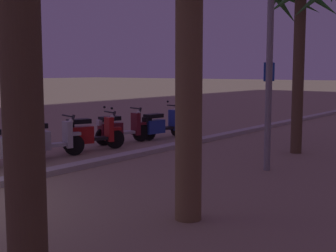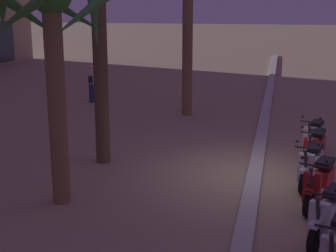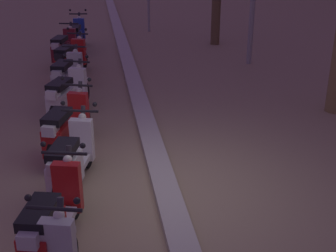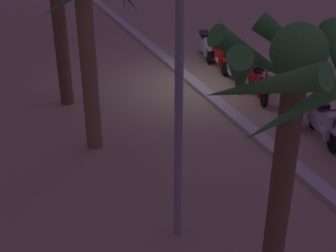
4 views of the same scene
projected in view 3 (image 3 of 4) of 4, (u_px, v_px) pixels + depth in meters
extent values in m
plane|color=#9E896B|center=(167.00, 191.00, 6.73)|extent=(200.00, 200.00, 0.00)
cube|color=#BCB7AD|center=(165.00, 188.00, 6.71)|extent=(60.00, 0.36, 0.12)
cylinder|color=black|center=(81.00, 37.00, 15.01)|extent=(0.53, 0.17, 0.52)
cylinder|color=black|center=(75.00, 46.00, 13.85)|extent=(0.53, 0.17, 0.52)
cube|color=black|center=(78.00, 39.00, 14.45)|extent=(0.63, 0.35, 0.08)
cube|color=#233D9E|center=(76.00, 39.00, 13.99)|extent=(0.72, 0.40, 0.42)
cube|color=black|center=(75.00, 28.00, 13.84)|extent=(0.63, 0.37, 0.12)
cube|color=#233D9E|center=(79.00, 29.00, 14.73)|extent=(0.18, 0.35, 0.66)
cube|color=#233D9E|center=(80.00, 28.00, 14.89)|extent=(0.34, 0.20, 0.08)
cylinder|color=#333338|center=(79.00, 24.00, 14.74)|extent=(0.29, 0.11, 0.69)
cylinder|color=black|center=(78.00, 14.00, 14.54)|extent=(0.11, 0.56, 0.04)
sphere|color=white|center=(79.00, 18.00, 14.69)|extent=(0.12, 0.12, 0.12)
cube|color=black|center=(73.00, 34.00, 13.62)|extent=(0.26, 0.23, 0.16)
sphere|color=black|center=(70.00, 10.00, 14.47)|extent=(0.07, 0.07, 0.07)
sphere|color=black|center=(86.00, 10.00, 14.48)|extent=(0.07, 0.07, 0.07)
cylinder|color=black|center=(73.00, 49.00, 13.55)|extent=(0.53, 0.23, 0.52)
cylinder|color=black|center=(59.00, 60.00, 12.39)|extent=(0.53, 0.23, 0.52)
cube|color=silver|center=(66.00, 51.00, 12.99)|extent=(0.65, 0.43, 0.08)
cube|color=maroon|center=(61.00, 52.00, 12.52)|extent=(0.74, 0.49, 0.43)
cube|color=black|center=(59.00, 39.00, 12.37)|extent=(0.66, 0.45, 0.12)
cube|color=maroon|center=(70.00, 40.00, 13.27)|extent=(0.22, 0.36, 0.66)
cube|color=maroon|center=(72.00, 39.00, 13.43)|extent=(0.35, 0.24, 0.08)
cylinder|color=#333338|center=(71.00, 34.00, 13.28)|extent=(0.29, 0.14, 0.69)
cylinder|color=black|center=(69.00, 24.00, 13.08)|extent=(0.19, 0.55, 0.04)
sphere|color=white|center=(70.00, 28.00, 13.23)|extent=(0.12, 0.12, 0.12)
cube|color=silver|center=(56.00, 46.00, 12.15)|extent=(0.28, 0.26, 0.16)
cylinder|color=black|center=(82.00, 61.00, 12.31)|extent=(0.52, 0.28, 0.52)
cylinder|color=black|center=(63.00, 74.00, 11.20)|extent=(0.52, 0.28, 0.52)
cube|color=black|center=(74.00, 64.00, 11.78)|extent=(0.66, 0.47, 0.08)
cube|color=red|center=(66.00, 64.00, 11.32)|extent=(0.75, 0.54, 0.46)
cube|color=black|center=(65.00, 50.00, 11.16)|extent=(0.67, 0.49, 0.12)
cube|color=red|center=(79.00, 52.00, 12.04)|extent=(0.25, 0.37, 0.66)
cube|color=red|center=(81.00, 50.00, 12.20)|extent=(0.36, 0.26, 0.08)
cylinder|color=#333338|center=(80.00, 45.00, 12.05)|extent=(0.29, 0.17, 0.69)
cylinder|color=black|center=(77.00, 34.00, 11.85)|extent=(0.24, 0.54, 0.04)
sphere|color=white|center=(79.00, 38.00, 12.00)|extent=(0.12, 0.12, 0.12)
cube|color=black|center=(60.00, 57.00, 10.94)|extent=(0.30, 0.27, 0.16)
sphere|color=black|center=(68.00, 29.00, 11.83)|extent=(0.07, 0.07, 0.07)
sphere|color=black|center=(86.00, 29.00, 11.74)|extent=(0.07, 0.07, 0.07)
cylinder|color=black|center=(79.00, 76.00, 11.03)|extent=(0.53, 0.24, 0.52)
cylinder|color=black|center=(61.00, 93.00, 9.90)|extent=(0.53, 0.24, 0.52)
cube|color=silver|center=(71.00, 81.00, 10.49)|extent=(0.65, 0.44, 0.08)
cube|color=silver|center=(64.00, 82.00, 10.03)|extent=(0.74, 0.50, 0.46)
cube|color=black|center=(62.00, 65.00, 9.86)|extent=(0.66, 0.46, 0.12)
cube|color=silver|center=(75.00, 67.00, 10.75)|extent=(0.23, 0.37, 0.66)
cube|color=silver|center=(78.00, 64.00, 10.91)|extent=(0.35, 0.24, 0.08)
cylinder|color=#333338|center=(76.00, 59.00, 10.76)|extent=(0.29, 0.15, 0.69)
cylinder|color=black|center=(74.00, 47.00, 10.57)|extent=(0.19, 0.55, 0.04)
sphere|color=white|center=(75.00, 52.00, 10.71)|extent=(0.12, 0.12, 0.12)
cube|color=silver|center=(58.00, 74.00, 9.65)|extent=(0.29, 0.26, 0.16)
cylinder|color=black|center=(83.00, 94.00, 9.85)|extent=(0.52, 0.29, 0.52)
cylinder|color=black|center=(57.00, 115.00, 8.76)|extent=(0.52, 0.29, 0.52)
cube|color=white|center=(72.00, 100.00, 9.33)|extent=(0.66, 0.49, 0.08)
cube|color=white|center=(62.00, 102.00, 8.89)|extent=(0.75, 0.55, 0.45)
cube|color=black|center=(59.00, 84.00, 8.73)|extent=(0.67, 0.50, 0.12)
cube|color=white|center=(78.00, 84.00, 9.58)|extent=(0.26, 0.37, 0.66)
cube|color=white|center=(82.00, 81.00, 9.74)|extent=(0.36, 0.27, 0.08)
cylinder|color=#333338|center=(79.00, 76.00, 9.59)|extent=(0.29, 0.17, 0.69)
cylinder|color=black|center=(76.00, 61.00, 9.39)|extent=(0.25, 0.53, 0.04)
sphere|color=white|center=(79.00, 67.00, 9.54)|extent=(0.12, 0.12, 0.12)
cube|color=white|center=(53.00, 94.00, 8.51)|extent=(0.30, 0.28, 0.16)
sphere|color=black|center=(65.00, 55.00, 9.38)|extent=(0.07, 0.07, 0.07)
sphere|color=black|center=(87.00, 57.00, 9.28)|extent=(0.07, 0.07, 0.07)
cylinder|color=black|center=(83.00, 122.00, 8.45)|extent=(0.52, 0.26, 0.52)
cylinder|color=black|center=(55.00, 154.00, 7.24)|extent=(0.52, 0.26, 0.52)
cube|color=silver|center=(71.00, 132.00, 7.87)|extent=(0.66, 0.46, 0.08)
cube|color=red|center=(60.00, 138.00, 7.37)|extent=(0.75, 0.52, 0.46)
cube|color=black|center=(57.00, 116.00, 7.20)|extent=(0.66, 0.47, 0.12)
cube|color=red|center=(79.00, 111.00, 8.17)|extent=(0.24, 0.37, 0.66)
cube|color=red|center=(82.00, 107.00, 8.34)|extent=(0.35, 0.25, 0.08)
cylinder|color=#333338|center=(80.00, 101.00, 8.19)|extent=(0.29, 0.16, 0.69)
cylinder|color=black|center=(77.00, 85.00, 7.99)|extent=(0.21, 0.54, 0.04)
sphere|color=white|center=(79.00, 91.00, 8.13)|extent=(0.12, 0.12, 0.12)
cube|color=silver|center=(50.00, 130.00, 6.99)|extent=(0.29, 0.27, 0.16)
sphere|color=black|center=(62.00, 78.00, 7.96)|extent=(0.07, 0.07, 0.07)
sphere|color=black|center=(89.00, 79.00, 7.89)|extent=(0.07, 0.07, 0.07)
cylinder|color=black|center=(86.00, 152.00, 7.33)|extent=(0.53, 0.23, 0.52)
cylinder|color=black|center=(62.00, 193.00, 6.18)|extent=(0.53, 0.23, 0.52)
cube|color=silver|center=(76.00, 165.00, 6.78)|extent=(0.65, 0.43, 0.08)
cube|color=white|center=(65.00, 173.00, 6.31)|extent=(0.74, 0.48, 0.45)
cube|color=black|center=(63.00, 150.00, 6.15)|extent=(0.66, 0.44, 0.12)
cube|color=white|center=(82.00, 140.00, 7.06)|extent=(0.22, 0.36, 0.66)
cube|color=white|center=(85.00, 135.00, 7.22)|extent=(0.35, 0.24, 0.08)
cylinder|color=#333338|center=(83.00, 129.00, 7.07)|extent=(0.29, 0.14, 0.69)
cylinder|color=black|center=(80.00, 111.00, 6.87)|extent=(0.18, 0.55, 0.04)
sphere|color=white|center=(82.00, 117.00, 7.02)|extent=(0.12, 0.12, 0.12)
cube|color=silver|center=(57.00, 167.00, 5.93)|extent=(0.28, 0.26, 0.16)
sphere|color=black|center=(63.00, 103.00, 6.83)|extent=(0.07, 0.07, 0.07)
sphere|color=black|center=(95.00, 104.00, 6.78)|extent=(0.07, 0.07, 0.07)
cylinder|color=black|center=(73.00, 199.00, 6.05)|extent=(0.53, 0.22, 0.52)
cube|color=silver|center=(59.00, 223.00, 5.46)|extent=(0.65, 0.42, 0.08)
cube|color=red|center=(43.00, 240.00, 4.95)|extent=(0.74, 0.48, 0.46)
cube|color=black|center=(39.00, 212.00, 4.79)|extent=(0.66, 0.44, 0.12)
cube|color=red|center=(68.00, 187.00, 5.77)|extent=(0.22, 0.36, 0.66)
cube|color=red|center=(72.00, 180.00, 5.93)|extent=(0.35, 0.23, 0.08)
cylinder|color=#333338|center=(68.00, 173.00, 5.78)|extent=(0.29, 0.14, 0.69)
cylinder|color=black|center=(64.00, 153.00, 5.58)|extent=(0.18, 0.55, 0.04)
sphere|color=white|center=(68.00, 160.00, 5.73)|extent=(0.12, 0.12, 0.12)
cube|color=silver|center=(30.00, 237.00, 4.57)|extent=(0.28, 0.25, 0.16)
sphere|color=black|center=(43.00, 144.00, 5.54)|extent=(0.07, 0.07, 0.07)
sphere|color=black|center=(83.00, 146.00, 5.50)|extent=(0.07, 0.07, 0.07)
cube|color=silver|center=(59.00, 248.00, 4.67)|extent=(0.23, 0.36, 0.66)
cube|color=silver|center=(64.00, 238.00, 4.83)|extent=(0.35, 0.24, 0.08)
cylinder|color=#333338|center=(60.00, 231.00, 4.68)|extent=(0.29, 0.14, 0.69)
cylinder|color=black|center=(54.00, 209.00, 4.48)|extent=(0.19, 0.55, 0.04)
sphere|color=white|center=(59.00, 215.00, 4.63)|extent=(0.12, 0.12, 0.12)
sphere|color=black|center=(28.00, 198.00, 4.44)|extent=(0.07, 0.07, 0.07)
sphere|color=black|center=(77.00, 201.00, 4.39)|extent=(0.07, 0.07, 0.07)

